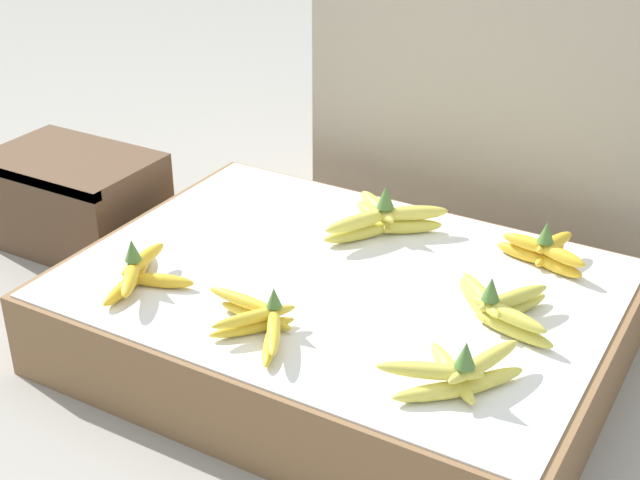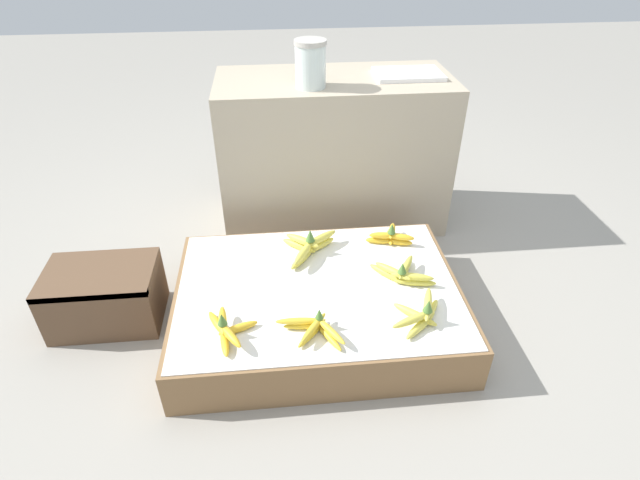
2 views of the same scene
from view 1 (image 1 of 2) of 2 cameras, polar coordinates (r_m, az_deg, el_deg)
The scene contains 10 objects.
ground_plane at distance 1.78m, azimuth 1.28°, elevation -7.32°, with size 10.00×10.00×0.00m, color gray.
display_platform at distance 1.74m, azimuth 1.31°, elevation -4.95°, with size 1.02×0.74×0.18m.
back_vendor_table at distance 2.21m, azimuth 14.31°, elevation 9.02°, with size 1.02×0.47×0.69m.
wooden_crate at distance 2.22m, azimuth -15.40°, elevation 2.49°, with size 0.39×0.26×0.23m.
banana_bunch_front_left at distance 1.69m, azimuth -11.49°, elevation -2.02°, with size 0.18×0.21×0.09m.
banana_bunch_front_midleft at distance 1.52m, azimuth -3.92°, elevation -5.14°, with size 0.22×0.16×0.08m.
banana_bunch_front_midright at distance 1.40m, azimuth 8.84°, elevation -8.48°, with size 0.21×0.21×0.10m.
banana_bunch_middle_midright at distance 1.58m, azimuth 11.45°, elevation -4.17°, with size 0.23×0.17×0.10m.
banana_bunch_back_midleft at distance 1.84m, azimuth 3.92°, elevation 1.42°, with size 0.23×0.23×0.11m.
banana_bunch_back_midright at distance 1.77m, azimuth 14.23°, elevation -0.66°, with size 0.19×0.13×0.10m.
Camera 1 is at (0.70, -1.28, 1.03)m, focal length 50.00 mm.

